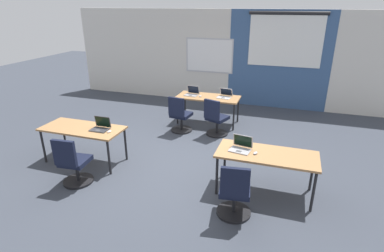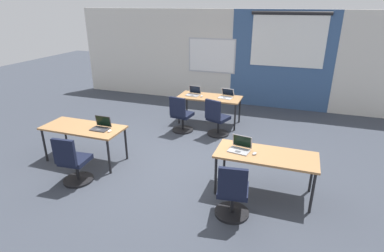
% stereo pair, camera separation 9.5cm
% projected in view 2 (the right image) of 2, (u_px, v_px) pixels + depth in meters
% --- Properties ---
extents(ground_plane, '(24.00, 24.00, 0.00)m').
position_uv_depth(ground_plane, '(179.00, 160.00, 6.21)').
color(ground_plane, '#383D47').
extents(back_wall_assembly, '(10.00, 0.27, 2.80)m').
position_uv_depth(back_wall_assembly, '(230.00, 57.00, 9.34)').
color(back_wall_assembly, silver).
rests_on(back_wall_assembly, ground).
extents(desk_near_left, '(1.60, 0.70, 0.72)m').
position_uv_depth(desk_near_left, '(83.00, 130.00, 5.98)').
color(desk_near_left, '#A37547').
rests_on(desk_near_left, ground).
extents(desk_near_right, '(1.60, 0.70, 0.72)m').
position_uv_depth(desk_near_right, '(266.00, 158.00, 4.90)').
color(desk_near_right, '#A37547').
rests_on(desk_near_right, ground).
extents(desk_far_center, '(1.60, 0.70, 0.72)m').
position_uv_depth(desk_far_center, '(210.00, 99.00, 7.89)').
color(desk_far_center, '#A37547').
rests_on(desk_far_center, ground).
extents(laptop_near_right_inner, '(0.37, 0.33, 0.23)m').
position_uv_depth(laptop_near_right_inner, '(240.00, 147.00, 5.00)').
color(laptop_near_right_inner, '#9E9EA3').
rests_on(laptop_near_right_inner, desk_near_right).
extents(mouse_near_right_inner, '(0.09, 0.11, 0.03)m').
position_uv_depth(mouse_near_right_inner, '(254.00, 153.00, 4.87)').
color(mouse_near_right_inner, '#B2B2B7').
rests_on(mouse_near_right_inner, desk_near_right).
extents(chair_near_right_inner, '(0.52, 0.56, 0.92)m').
position_uv_depth(chair_near_right_inner, '(232.00, 195.00, 4.43)').
color(chair_near_right_inner, black).
rests_on(chair_near_right_inner, ground).
extents(laptop_far_right, '(0.37, 0.37, 0.22)m').
position_uv_depth(laptop_far_right, '(226.00, 96.00, 7.78)').
color(laptop_far_right, silver).
rests_on(laptop_far_right, desk_far_center).
extents(chair_far_right, '(0.56, 0.61, 0.92)m').
position_uv_depth(chair_far_right, '(217.00, 121.00, 7.23)').
color(chair_far_right, black).
rests_on(chair_far_right, ground).
extents(laptop_far_left, '(0.36, 0.32, 0.23)m').
position_uv_depth(laptop_far_left, '(193.00, 93.00, 7.99)').
color(laptop_far_left, '#9E9EA3').
rests_on(laptop_far_left, desk_far_center).
extents(mouse_far_left, '(0.08, 0.11, 0.03)m').
position_uv_depth(mouse_far_left, '(202.00, 96.00, 7.85)').
color(mouse_far_left, '#B2B2B7').
rests_on(mouse_far_left, desk_far_center).
extents(chair_far_left, '(0.52, 0.56, 0.92)m').
position_uv_depth(chair_far_left, '(181.00, 117.00, 7.45)').
color(chair_far_left, black).
rests_on(chair_far_left, ground).
extents(laptop_near_left_inner, '(0.33, 0.27, 0.24)m').
position_uv_depth(laptop_near_left_inner, '(101.00, 126.00, 5.85)').
color(laptop_near_left_inner, '#333338').
rests_on(laptop_near_left_inner, desk_near_left).
extents(mouse_near_left_inner, '(0.06, 0.10, 0.03)m').
position_uv_depth(mouse_near_left_inner, '(109.00, 131.00, 5.73)').
color(mouse_near_left_inner, silver).
rests_on(mouse_near_left_inner, desk_near_left).
extents(chair_near_left_inner, '(0.52, 0.56, 0.92)m').
position_uv_depth(chair_near_left_inner, '(73.00, 164.00, 5.29)').
color(chair_near_left_inner, black).
rests_on(chair_near_left_inner, ground).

